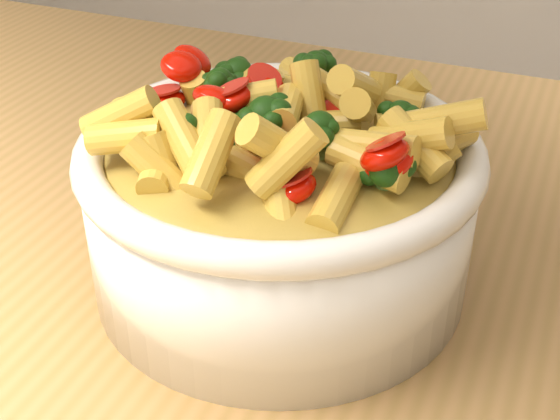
% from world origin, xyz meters
% --- Properties ---
extents(serving_bowl, '(0.22, 0.22, 0.10)m').
position_xyz_m(serving_bowl, '(-0.08, 0.02, 0.95)').
color(serving_bowl, white).
rests_on(serving_bowl, table).
extents(pasta_salad, '(0.18, 0.18, 0.04)m').
position_xyz_m(pasta_salad, '(-0.08, 0.02, 1.01)').
color(pasta_salad, gold).
rests_on(pasta_salad, serving_bowl).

